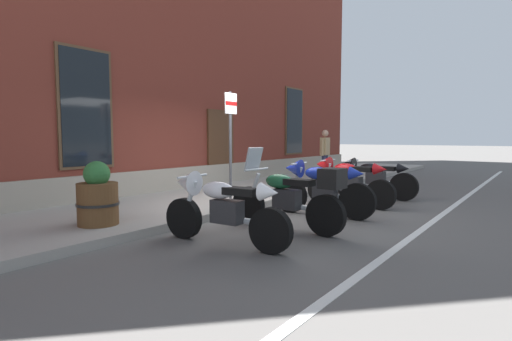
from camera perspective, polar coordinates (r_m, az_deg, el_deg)
name	(u,v)px	position (r m, az deg, el deg)	size (l,w,h in m)	color
ground_plane	(262,209)	(8.37, 0.92, -5.50)	(140.00, 140.00, 0.00)	#565451
sidewalk	(209,199)	(9.32, -6.78, -4.04)	(27.09, 3.06, 0.14)	gray
lane_stripe	(422,229)	(7.05, 22.82, -7.82)	(27.09, 0.12, 0.01)	silver
brick_pub_facade	(81,16)	(13.77, -23.91, 19.67)	(21.09, 7.37, 10.25)	maroon
motorcycle_white_sport	(219,205)	(5.54, -5.34, -5.00)	(0.62, 2.09, 1.02)	black
motorcycle_green_touring	(290,196)	(6.39, 4.98, -3.73)	(0.62, 2.17, 1.33)	black
motorcycle_blue_sport	(319,186)	(7.63, 9.09, -2.20)	(0.62, 2.05, 1.07)	black
motorcycle_red_sport	(346,180)	(8.84, 12.86, -1.29)	(0.62, 2.05, 1.07)	black
motorcycle_black_sport	(371,176)	(10.16, 16.20, -0.77)	(0.62, 2.13, 0.99)	black
pedestrian_tan_coat	(325,152)	(12.91, 9.90, 2.66)	(0.59, 0.25, 1.59)	#2D3351
parking_sign	(231,130)	(8.54, -3.69, 5.81)	(0.36, 0.07, 2.33)	#4C4C51
barrel_planter	(98,198)	(6.63, -21.87, -3.70)	(0.64, 0.64, 1.00)	brown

